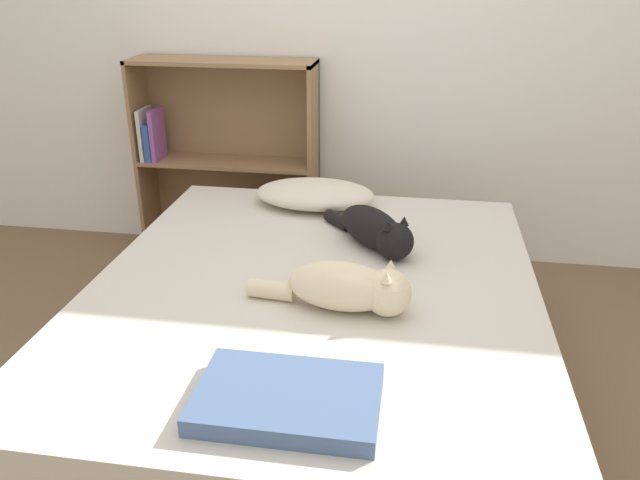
# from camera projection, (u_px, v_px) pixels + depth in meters

# --- Properties ---
(ground_plane) EXTENTS (8.00, 8.00, 0.00)m
(ground_plane) POSITION_uv_depth(u_px,v_px,m) (314.00, 397.00, 2.35)
(ground_plane) COLOR brown
(wall_back) EXTENTS (8.00, 0.06, 2.50)m
(wall_back) POSITION_uv_depth(u_px,v_px,m) (359.00, 17.00, 3.07)
(wall_back) COLOR white
(wall_back) RESTS_ON ground_plane
(bed) EXTENTS (1.58, 1.86, 0.49)m
(bed) POSITION_uv_depth(u_px,v_px,m) (314.00, 343.00, 2.25)
(bed) COLOR #99754C
(bed) RESTS_ON ground_plane
(pillow) EXTENTS (0.53, 0.34, 0.11)m
(pillow) POSITION_uv_depth(u_px,v_px,m) (315.00, 194.00, 2.81)
(pillow) COLOR beige
(pillow) RESTS_ON bed
(cat_light) EXTENTS (0.54, 0.20, 0.17)m
(cat_light) POSITION_uv_depth(u_px,v_px,m) (350.00, 288.00, 1.96)
(cat_light) COLOR beige
(cat_light) RESTS_ON bed
(cat_dark) EXTENTS (0.39, 0.42, 0.16)m
(cat_dark) POSITION_uv_depth(u_px,v_px,m) (376.00, 231.00, 2.38)
(cat_dark) COLOR black
(cat_dark) RESTS_ON bed
(bookshelf) EXTENTS (0.95, 0.26, 1.06)m
(bookshelf) POSITION_uv_depth(u_px,v_px,m) (226.00, 158.00, 3.35)
(bookshelf) COLOR #8E6B47
(bookshelf) RESTS_ON ground_plane
(blanket_fold) EXTENTS (0.46, 0.30, 0.05)m
(blanket_fold) POSITION_uv_depth(u_px,v_px,m) (288.00, 399.00, 1.55)
(blanket_fold) COLOR #4C668E
(blanket_fold) RESTS_ON bed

